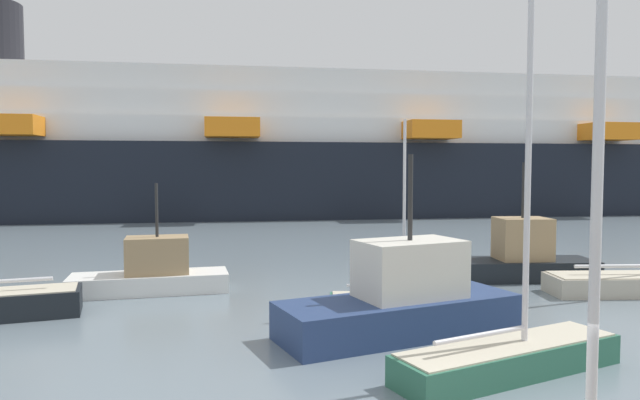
% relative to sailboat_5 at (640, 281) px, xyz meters
% --- Properties ---
extents(sailboat_5, '(6.97, 2.72, 9.79)m').
position_rel_sailboat_5_xyz_m(sailboat_5, '(0.00, 0.00, 0.00)').
color(sailboat_5, '#BCB29E').
rests_on(sailboat_5, ground_plane).
extents(sailboat_6, '(4.36, 1.84, 6.37)m').
position_rel_sailboat_5_xyz_m(sailboat_6, '(-9.85, -0.62, -0.17)').
color(sailboat_6, '#2D6B51').
rests_on(sailboat_6, ground_plane).
extents(sailboat_7, '(6.08, 3.12, 11.69)m').
position_rel_sailboat_5_xyz_m(sailboat_7, '(-9.02, -6.83, 0.06)').
color(sailboat_7, '#2D6B51').
rests_on(sailboat_7, ground_plane).
extents(fishing_boat_0, '(7.38, 4.07, 5.15)m').
position_rel_sailboat_5_xyz_m(fishing_boat_0, '(-10.44, -3.33, 0.47)').
color(fishing_boat_0, navy).
rests_on(fishing_boat_0, ground_plane).
extents(fishing_boat_1, '(5.95, 2.28, 4.17)m').
position_rel_sailboat_5_xyz_m(fishing_boat_1, '(-18.10, 3.59, 0.25)').
color(fishing_boat_1, white).
rests_on(fishing_boat_1, ground_plane).
extents(fishing_boat_2, '(6.92, 2.89, 4.98)m').
position_rel_sailboat_5_xyz_m(fishing_boat_2, '(-3.09, 3.46, 0.37)').
color(fishing_boat_2, black).
rests_on(fishing_boat_2, ground_plane).
extents(cruise_ship, '(127.54, 21.84, 20.23)m').
position_rel_sailboat_5_xyz_m(cruise_ship, '(-14.36, 40.32, 5.89)').
color(cruise_ship, black).
rests_on(cruise_ship, ground_plane).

